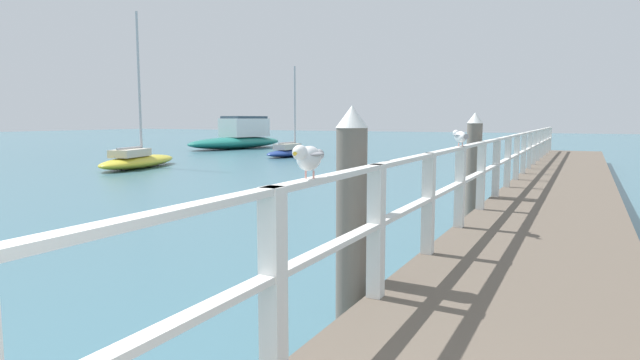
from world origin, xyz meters
The scene contains 9 objects.
pier_deck centered at (0.00, 13.52, 0.25)m, with size 2.21×27.05×0.51m, color brown.
pier_railing centered at (-1.02, 13.52, 1.18)m, with size 0.12×25.57×1.10m.
dock_piling_near centered at (-1.40, 4.35, 1.05)m, with size 0.29×0.29×2.09m.
dock_piling_far centered at (-1.40, 10.15, 1.05)m, with size 0.29×0.29×2.09m.
seagull_foreground centered at (-1.02, 2.81, 1.74)m, with size 0.21×0.48×0.21m.
seagull_background centered at (-1.03, 7.11, 1.74)m, with size 0.29×0.43×0.21m.
boat_1 centered at (-15.75, 15.79, 0.33)m, with size 2.74×5.21×6.23m.
boat_2 centered at (-13.46, 24.39, 0.28)m, with size 1.68×4.38×4.72m.
boat_3 centered at (-20.47, 29.45, 0.72)m, with size 4.04×8.35×2.16m.
Camera 1 is at (0.47, -0.01, 1.97)m, focal length 29.77 mm.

